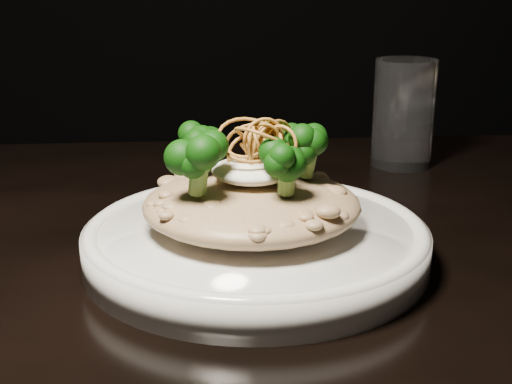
% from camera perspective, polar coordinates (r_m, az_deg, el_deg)
% --- Properties ---
extents(table, '(1.10, 0.80, 0.75)m').
position_cam_1_polar(table, '(0.59, 7.72, -12.92)').
color(table, black).
rests_on(table, ground).
extents(plate, '(0.26, 0.26, 0.03)m').
position_cam_1_polar(plate, '(0.54, 0.00, -4.20)').
color(plate, silver).
rests_on(plate, table).
extents(risotto, '(0.16, 0.16, 0.04)m').
position_cam_1_polar(risotto, '(0.53, -0.34, -0.99)').
color(risotto, brown).
rests_on(risotto, plate).
extents(broccoli, '(0.12, 0.12, 0.04)m').
position_cam_1_polar(broccoli, '(0.52, -0.47, 3.20)').
color(broccoli, black).
rests_on(broccoli, risotto).
extents(cheese, '(0.06, 0.06, 0.02)m').
position_cam_1_polar(cheese, '(0.52, -0.31, 1.74)').
color(cheese, white).
rests_on(cheese, risotto).
extents(shallots, '(0.05, 0.05, 0.04)m').
position_cam_1_polar(shallots, '(0.52, 0.41, 4.57)').
color(shallots, '#94521F').
rests_on(shallots, cheese).
extents(drinking_glass, '(0.08, 0.08, 0.12)m').
position_cam_1_polar(drinking_glass, '(0.81, 11.71, 6.19)').
color(drinking_glass, silver).
rests_on(drinking_glass, table).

